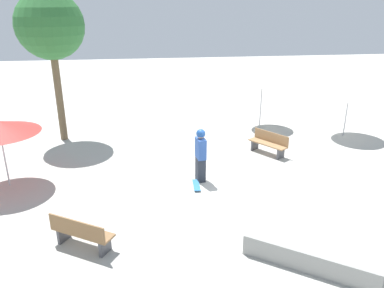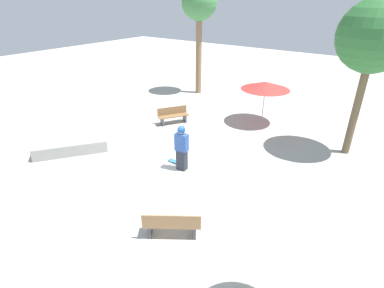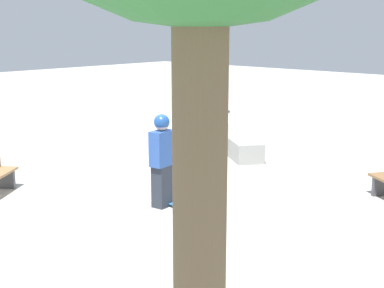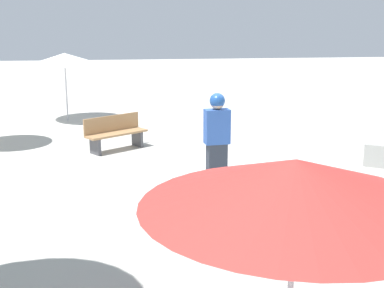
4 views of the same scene
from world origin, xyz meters
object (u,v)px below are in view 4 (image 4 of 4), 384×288
shade_umbrella_white (65,59)px  shade_umbrella_red (296,183)px  skater_main (217,136)px  skateboard (240,183)px  bench_far (115,133)px

shade_umbrella_white → shade_umbrella_red: size_ratio=0.90×
shade_umbrella_white → shade_umbrella_red: (-3.05, 13.26, 0.05)m
shade_umbrella_white → skater_main: bearing=116.8°
skater_main → skateboard: skater_main is taller
bench_far → shade_umbrella_white: size_ratio=0.71×
shade_umbrella_red → shade_umbrella_white: bearing=-77.0°
skater_main → skateboard: bearing=-31.7°
shade_umbrella_white → shade_umbrella_red: bearing=103.0°
skateboard → skater_main: bearing=157.7°
bench_far → shade_umbrella_red: bearing=64.7°
skater_main → skateboard: (-0.43, 0.20, -0.92)m
skateboard → shade_umbrella_red: 6.40m
skater_main → shade_umbrella_white: bearing=110.1°
bench_far → skater_main: bearing=89.0°
skater_main → shade_umbrella_red: (0.50, 6.23, 1.02)m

